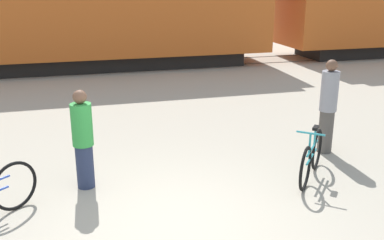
% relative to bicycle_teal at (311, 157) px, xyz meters
% --- Properties ---
extents(ground_plane, '(80.00, 80.00, 0.00)m').
position_rel_bicycle_teal_xyz_m(ground_plane, '(-2.60, -0.80, -0.39)').
color(ground_plane, '#B2A893').
extents(rail_near, '(52.97, 0.07, 0.01)m').
position_rel_bicycle_teal_xyz_m(rail_near, '(-2.60, 10.39, -0.38)').
color(rail_near, '#4C4238').
rests_on(rail_near, ground_plane).
extents(rail_far, '(52.97, 0.07, 0.01)m').
position_rel_bicycle_teal_xyz_m(rail_far, '(-2.60, 11.82, -0.38)').
color(rail_far, '#4C4238').
rests_on(rail_far, ground_plane).
extents(bicycle_teal, '(1.15, 1.31, 0.92)m').
position_rel_bicycle_teal_xyz_m(bicycle_teal, '(0.00, 0.00, 0.00)').
color(bicycle_teal, black).
rests_on(bicycle_teal, ground_plane).
extents(person_in_grey, '(0.33, 0.33, 1.84)m').
position_rel_bicycle_teal_xyz_m(person_in_grey, '(0.90, 1.05, 0.54)').
color(person_in_grey, '#514C47').
rests_on(person_in_grey, ground_plane).
extents(person_in_green, '(0.33, 0.33, 1.64)m').
position_rel_bicycle_teal_xyz_m(person_in_green, '(-3.73, 0.70, 0.43)').
color(person_in_green, '#283351').
rests_on(person_in_green, ground_plane).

